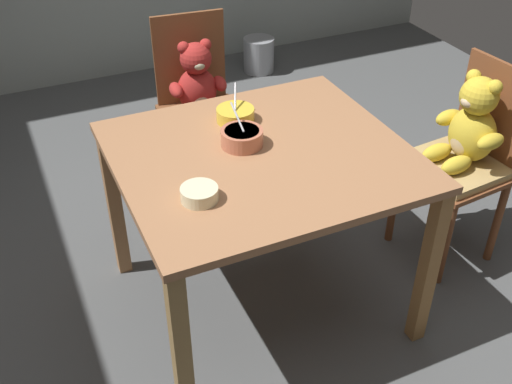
% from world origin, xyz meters
% --- Properties ---
extents(ground_plane, '(5.20, 5.20, 0.04)m').
position_xyz_m(ground_plane, '(0.00, 0.00, -0.02)').
color(ground_plane, '#505252').
extents(dining_table, '(1.05, 0.96, 0.75)m').
position_xyz_m(dining_table, '(0.00, 0.00, 0.65)').
color(dining_table, '#9F6B46').
rests_on(dining_table, ground_plane).
extents(teddy_chair_far_center, '(0.43, 0.44, 0.92)m').
position_xyz_m(teddy_chair_far_center, '(0.08, 0.92, 0.56)').
color(teddy_chair_far_center, brown).
rests_on(teddy_chair_far_center, ground_plane).
extents(teddy_chair_near_right, '(0.41, 0.43, 0.91)m').
position_xyz_m(teddy_chair_near_right, '(0.95, -0.03, 0.58)').
color(teddy_chair_near_right, brown).
rests_on(teddy_chair_near_right, ground_plane).
extents(porridge_bowl_terracotta_center, '(0.16, 0.17, 0.14)m').
position_xyz_m(porridge_bowl_terracotta_center, '(-0.04, 0.08, 0.78)').
color(porridge_bowl_terracotta_center, '#BD6B4F').
rests_on(porridge_bowl_terracotta_center, dining_table).
extents(porridge_bowl_yellow_far_center, '(0.15, 0.15, 0.13)m').
position_xyz_m(porridge_bowl_yellow_far_center, '(0.01, 0.26, 0.78)').
color(porridge_bowl_yellow_far_center, gold).
rests_on(porridge_bowl_yellow_far_center, dining_table).
extents(porridge_bowl_cream_near_left, '(0.12, 0.12, 0.05)m').
position_xyz_m(porridge_bowl_cream_near_left, '(-0.31, -0.18, 0.77)').
color(porridge_bowl_cream_near_left, beige).
rests_on(porridge_bowl_cream_near_left, dining_table).
extents(metal_pail, '(0.22, 0.22, 0.25)m').
position_xyz_m(metal_pail, '(0.98, 2.15, 0.12)').
color(metal_pail, '#93969B').
rests_on(metal_pail, ground_plane).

